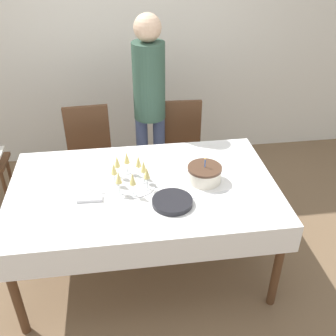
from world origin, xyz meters
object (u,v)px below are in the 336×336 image
at_px(dining_chair_far_left, 90,155).
at_px(person_standing, 149,95).
at_px(dining_chair_far_right, 181,149).
at_px(plate_stack_main, 172,202).
at_px(champagne_tray, 130,174).
at_px(birthday_cake, 204,174).

xyz_separation_m(dining_chair_far_left, person_standing, (0.56, 0.08, 0.52)).
xyz_separation_m(dining_chair_far_right, plate_stack_main, (-0.25, -1.13, 0.26)).
bearing_deg(champagne_tray, plate_stack_main, -45.90).
bearing_deg(person_standing, dining_chair_far_left, -171.94).
distance_m(dining_chair_far_left, birthday_cake, 1.27).
relative_size(birthday_cake, plate_stack_main, 0.91).
height_order(champagne_tray, plate_stack_main, champagne_tray).
bearing_deg(plate_stack_main, birthday_cake, 42.06).
xyz_separation_m(plate_stack_main, person_standing, (-0.03, 1.21, 0.26)).
bearing_deg(plate_stack_main, dining_chair_far_right, 77.70).
height_order(dining_chair_far_right, person_standing, person_standing).
relative_size(birthday_cake, champagne_tray, 0.69).
distance_m(dining_chair_far_left, dining_chair_far_right, 0.84).
bearing_deg(person_standing, champagne_tray, -103.65).
bearing_deg(plate_stack_main, champagne_tray, 134.10).
relative_size(champagne_tray, plate_stack_main, 1.31).
bearing_deg(dining_chair_far_right, birthday_cake, -88.81).
bearing_deg(dining_chair_far_right, dining_chair_far_left, -180.00).
distance_m(dining_chair_far_right, champagne_tray, 1.05).
bearing_deg(dining_chair_far_right, person_standing, 163.69).
xyz_separation_m(dining_chair_far_right, birthday_cake, (0.02, -0.89, 0.30)).
distance_m(dining_chair_far_left, person_standing, 0.77).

